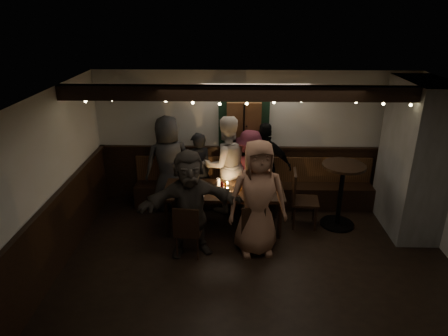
{
  "coord_description": "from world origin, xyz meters",
  "views": [
    {
      "loc": [
        -0.39,
        -4.83,
        3.7
      ],
      "look_at": [
        -0.55,
        1.6,
        1.05
      ],
      "focal_mm": 32.0,
      "sensor_mm": 36.0,
      "label": 1
    }
  ],
  "objects_px": {
    "chair_near_right": "(253,226)",
    "person_d": "(250,171)",
    "person_e": "(265,167)",
    "person_b": "(198,171)",
    "dining_table": "(224,192)",
    "chair_end": "(300,196)",
    "person_f": "(190,204)",
    "high_top": "(341,188)",
    "person_c": "(226,164)",
    "person_g": "(257,198)",
    "person_a": "(169,163)",
    "chair_near_left": "(188,229)"
  },
  "relations": [
    {
      "from": "person_b",
      "to": "chair_near_right",
      "type": "bearing_deg",
      "value": 98.46
    },
    {
      "from": "person_a",
      "to": "chair_end",
      "type": "bearing_deg",
      "value": 144.98
    },
    {
      "from": "person_b",
      "to": "person_e",
      "type": "relative_size",
      "value": 0.89
    },
    {
      "from": "person_e",
      "to": "chair_near_right",
      "type": "bearing_deg",
      "value": 89.49
    },
    {
      "from": "chair_near_right",
      "to": "person_d",
      "type": "height_order",
      "value": "person_d"
    },
    {
      "from": "high_top",
      "to": "person_b",
      "type": "distance_m",
      "value": 2.64
    },
    {
      "from": "chair_near_right",
      "to": "person_b",
      "type": "xyz_separation_m",
      "value": [
        -0.98,
        1.52,
        0.29
      ]
    },
    {
      "from": "person_f",
      "to": "high_top",
      "type": "bearing_deg",
      "value": 5.54
    },
    {
      "from": "dining_table",
      "to": "person_a",
      "type": "distance_m",
      "value": 1.31
    },
    {
      "from": "person_f",
      "to": "person_d",
      "type": "bearing_deg",
      "value": 42.85
    },
    {
      "from": "dining_table",
      "to": "person_d",
      "type": "height_order",
      "value": "person_d"
    },
    {
      "from": "chair_near_left",
      "to": "person_a",
      "type": "xyz_separation_m",
      "value": [
        -0.53,
        1.66,
        0.41
      ]
    },
    {
      "from": "person_c",
      "to": "person_g",
      "type": "bearing_deg",
      "value": 88.96
    },
    {
      "from": "person_e",
      "to": "dining_table",
      "type": "bearing_deg",
      "value": 55.66
    },
    {
      "from": "dining_table",
      "to": "person_c",
      "type": "xyz_separation_m",
      "value": [
        0.03,
        0.67,
        0.26
      ]
    },
    {
      "from": "person_f",
      "to": "chair_end",
      "type": "bearing_deg",
      "value": 12.08
    },
    {
      "from": "person_b",
      "to": "person_a",
      "type": "bearing_deg",
      "value": -20.71
    },
    {
      "from": "chair_near_right",
      "to": "person_a",
      "type": "relative_size",
      "value": 0.45
    },
    {
      "from": "dining_table",
      "to": "person_c",
      "type": "height_order",
      "value": "person_c"
    },
    {
      "from": "person_d",
      "to": "dining_table",
      "type": "bearing_deg",
      "value": 71.95
    },
    {
      "from": "person_c",
      "to": "person_d",
      "type": "xyz_separation_m",
      "value": [
        0.45,
        0.03,
        -0.14
      ]
    },
    {
      "from": "chair_near_right",
      "to": "chair_end",
      "type": "relative_size",
      "value": 0.8
    },
    {
      "from": "person_a",
      "to": "chair_near_right",
      "type": "bearing_deg",
      "value": 115.66
    },
    {
      "from": "person_a",
      "to": "person_c",
      "type": "height_order",
      "value": "person_c"
    },
    {
      "from": "person_c",
      "to": "person_f",
      "type": "relative_size",
      "value": 1.07
    },
    {
      "from": "person_a",
      "to": "dining_table",
      "type": "bearing_deg",
      "value": 125.01
    },
    {
      "from": "high_top",
      "to": "person_g",
      "type": "xyz_separation_m",
      "value": [
        -1.51,
        -0.85,
        0.2
      ]
    },
    {
      "from": "chair_end",
      "to": "person_b",
      "type": "relative_size",
      "value": 0.68
    },
    {
      "from": "chair_end",
      "to": "person_f",
      "type": "xyz_separation_m",
      "value": [
        -1.84,
        -0.9,
        0.29
      ]
    },
    {
      "from": "chair_end",
      "to": "person_b",
      "type": "height_order",
      "value": "person_b"
    },
    {
      "from": "dining_table",
      "to": "person_e",
      "type": "relative_size",
      "value": 1.21
    },
    {
      "from": "chair_near_left",
      "to": "person_g",
      "type": "relative_size",
      "value": 0.48
    },
    {
      "from": "chair_near_right",
      "to": "person_a",
      "type": "bearing_deg",
      "value": 136.03
    },
    {
      "from": "chair_end",
      "to": "high_top",
      "type": "height_order",
      "value": "high_top"
    },
    {
      "from": "chair_end",
      "to": "person_e",
      "type": "xyz_separation_m",
      "value": [
        -0.58,
        0.67,
        0.27
      ]
    },
    {
      "from": "chair_near_left",
      "to": "chair_end",
      "type": "bearing_deg",
      "value": 28.94
    },
    {
      "from": "person_c",
      "to": "person_e",
      "type": "height_order",
      "value": "person_c"
    },
    {
      "from": "person_g",
      "to": "person_e",
      "type": "bearing_deg",
      "value": 73.39
    },
    {
      "from": "chair_near_right",
      "to": "person_d",
      "type": "distance_m",
      "value": 1.48
    },
    {
      "from": "person_f",
      "to": "person_g",
      "type": "height_order",
      "value": "person_g"
    },
    {
      "from": "chair_near_left",
      "to": "person_d",
      "type": "height_order",
      "value": "person_d"
    },
    {
      "from": "person_a",
      "to": "person_b",
      "type": "relative_size",
      "value": 1.21
    },
    {
      "from": "person_d",
      "to": "person_e",
      "type": "distance_m",
      "value": 0.3
    },
    {
      "from": "chair_near_left",
      "to": "person_e",
      "type": "bearing_deg",
      "value": 52.93
    },
    {
      "from": "person_d",
      "to": "person_g",
      "type": "bearing_deg",
      "value": 108.78
    },
    {
      "from": "chair_near_right",
      "to": "person_e",
      "type": "bearing_deg",
      "value": 79.47
    },
    {
      "from": "chair_near_right",
      "to": "person_e",
      "type": "relative_size",
      "value": 0.48
    },
    {
      "from": "person_a",
      "to": "person_c",
      "type": "relative_size",
      "value": 0.98
    },
    {
      "from": "dining_table",
      "to": "chair_near_right",
      "type": "relative_size",
      "value": 2.5
    },
    {
      "from": "chair_near_left",
      "to": "chair_near_right",
      "type": "height_order",
      "value": "chair_near_left"
    }
  ]
}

